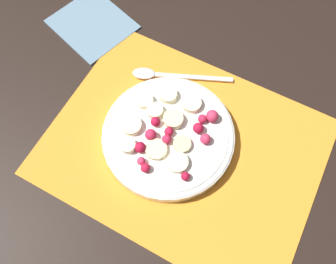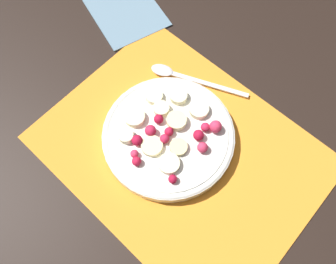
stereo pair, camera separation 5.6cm
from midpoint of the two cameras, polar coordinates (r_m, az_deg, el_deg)
The scene contains 5 objects.
ground_plane at distance 0.59m, azimuth 0.03°, elevation -2.99°, with size 3.00×3.00×0.00m, color black.
placemat at distance 0.59m, azimuth 0.03°, elevation -2.88°, with size 0.47×0.36×0.01m.
fruit_bowl at distance 0.58m, azimuth -2.79°, elevation -0.89°, with size 0.23×0.23×0.05m.
spoon at distance 0.65m, azimuth -3.48°, elevation 9.65°, with size 0.19×0.09×0.01m.
napkin at distance 0.76m, azimuth -15.27°, elevation 17.55°, with size 0.19×0.18×0.01m.
Camera 1 is at (-0.07, 0.20, 0.55)m, focal length 35.00 mm.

